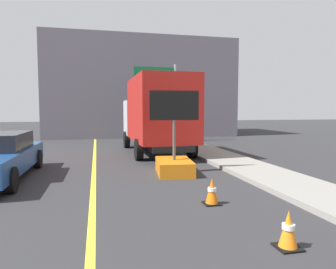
{
  "coord_description": "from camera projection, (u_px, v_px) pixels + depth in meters",
  "views": [
    {
      "loc": [
        0.12,
        1.61,
        2.08
      ],
      "look_at": [
        1.38,
        7.03,
        1.63
      ],
      "focal_mm": 32.97,
      "sensor_mm": 36.0,
      "label": 1
    }
  ],
  "objects": [
    {
      "name": "box_truck",
      "position": [
        157.0,
        114.0,
        14.65
      ],
      "size": [
        2.68,
        6.96,
        3.53
      ],
      "color": "black",
      "rests_on": "ground"
    },
    {
      "name": "highway_guide_sign",
      "position": [
        164.0,
        89.0,
        19.78
      ],
      "size": [
        2.79,
        0.18,
        5.0
      ],
      "color": "gray",
      "rests_on": "ground"
    },
    {
      "name": "traffic_cone_far_lane",
      "position": [
        212.0,
        191.0,
        6.79
      ],
      "size": [
        0.36,
        0.36,
        0.58
      ],
      "color": "black",
      "rests_on": "ground"
    },
    {
      "name": "far_building_block",
      "position": [
        138.0,
        90.0,
        26.43
      ],
      "size": [
        14.7,
        7.97,
        7.65
      ],
      "primitive_type": "cube",
      "color": "slate",
      "rests_on": "ground"
    },
    {
      "name": "lane_center_stripe",
      "position": [
        90.0,
        255.0,
        4.4
      ],
      "size": [
        0.14,
        36.0,
        0.01
      ],
      "primitive_type": "cube",
      "color": "yellow",
      "rests_on": "ground"
    },
    {
      "name": "traffic_cone_mid_lane",
      "position": [
        288.0,
        230.0,
        4.61
      ],
      "size": [
        0.36,
        0.36,
        0.59
      ],
      "color": "black",
      "rests_on": "ground"
    },
    {
      "name": "arrow_board_trailer",
      "position": [
        174.0,
        159.0,
        10.07
      ],
      "size": [
        1.6,
        1.91,
        2.7
      ],
      "color": "orange",
      "rests_on": "ground"
    }
  ]
}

